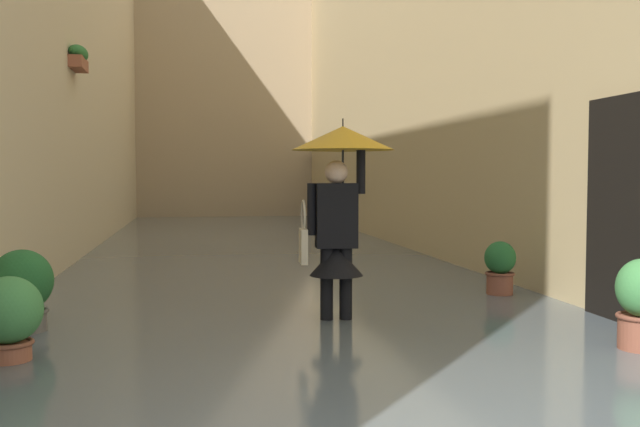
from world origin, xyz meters
TOP-DOWN VIEW (x-y plane):
  - ground_plane at (0.00, -10.38)m, footprint 60.00×60.00m
  - flood_water at (0.00, -10.38)m, footprint 6.49×26.75m
  - building_facade_far at (0.00, -21.65)m, footprint 9.29×1.80m
  - person_wading at (-0.30, -4.02)m, footprint 0.95×0.95m
  - potted_plant_mid_right at (2.49, -4.01)m, footprint 0.52×0.52m
  - potted_plant_near_right at (2.35, -3.00)m, footprint 0.48×0.48m
  - potted_plant_far_left at (-2.38, -5.06)m, footprint 0.35×0.35m

SIDE VIEW (x-z plane):
  - ground_plane at x=0.00m, z-range 0.00..0.00m
  - flood_water at x=0.00m, z-range 0.00..0.13m
  - potted_plant_far_left at x=-2.38m, z-range 0.03..0.76m
  - potted_plant_near_right at x=2.35m, z-range 0.06..0.80m
  - potted_plant_mid_right at x=2.49m, z-range 0.04..0.88m
  - person_wading at x=-0.30m, z-range 0.37..2.36m
  - building_facade_far at x=0.00m, z-range 0.00..8.59m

